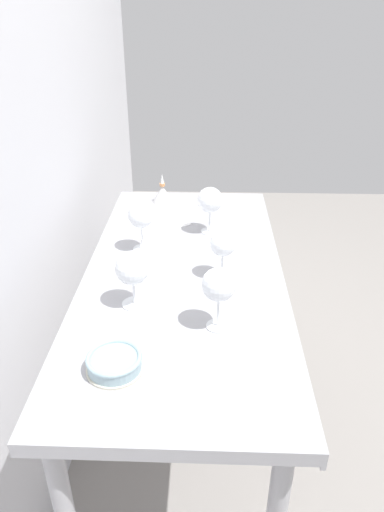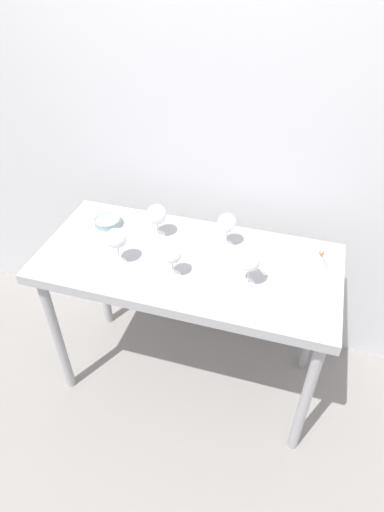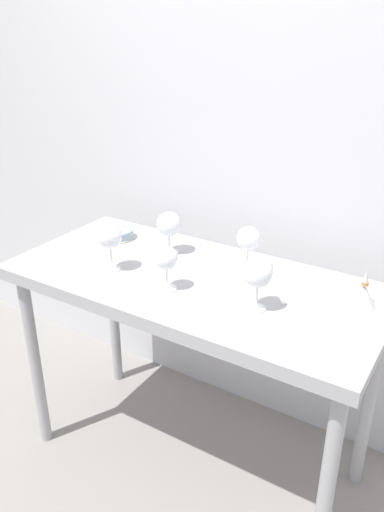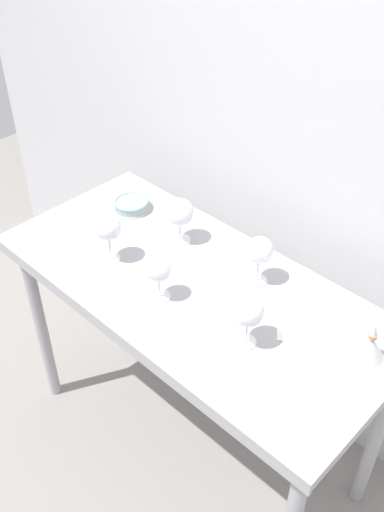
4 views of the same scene
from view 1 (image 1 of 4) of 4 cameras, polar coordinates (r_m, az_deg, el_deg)
ground_plane at (r=2.17m, az=-0.93°, el=-22.66°), size 6.00×6.00×0.00m
back_wall at (r=1.51m, az=-20.75°, el=11.82°), size 3.80×0.04×2.60m
steel_counter at (r=1.62m, az=-0.94°, el=-5.01°), size 1.40×0.65×0.90m
wine_glass_near_left at (r=1.24m, az=3.27°, el=-3.64°), size 0.09×0.09×0.18m
wine_glass_far_left at (r=1.34m, az=-7.25°, el=-1.61°), size 0.10×0.10×0.17m
wine_glass_near_center at (r=1.48m, az=3.75°, el=1.30°), size 0.08×0.08×0.16m
wine_glass_far_right at (r=1.64m, az=-6.21°, el=4.70°), size 0.09×0.09×0.18m
wine_glass_near_right at (r=1.76m, az=2.18°, el=6.68°), size 0.10×0.10×0.18m
tasting_sheet_upper at (r=1.89m, az=-4.70°, el=3.94°), size 0.29×0.31×0.00m
tasting_bowl at (r=1.18m, az=-9.38°, el=-12.59°), size 0.14×0.14×0.04m
decanter_funnel at (r=2.07m, az=-3.58°, el=7.55°), size 0.09×0.09×0.13m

